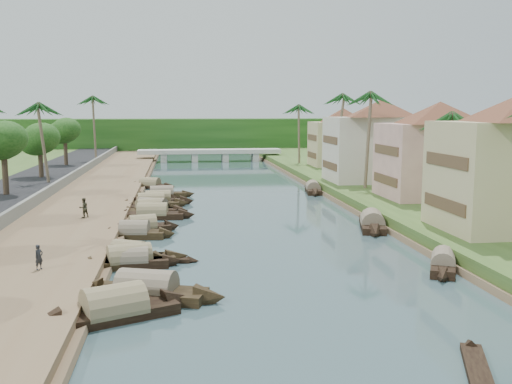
{
  "coord_description": "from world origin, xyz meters",
  "views": [
    {
      "loc": [
        -6.32,
        -40.9,
        10.0
      ],
      "look_at": [
        1.31,
        14.45,
        2.0
      ],
      "focal_mm": 40.0,
      "sensor_mm": 36.0,
      "label": 1
    }
  ],
  "objects": [
    {
      "name": "sampan_13",
      "position": [
        -9.93,
        33.51,
        0.41
      ],
      "size": [
        7.18,
        4.27,
        2.0
      ],
      "rotation": [
        0.0,
        0.0,
        -0.41
      ],
      "color": "black",
      "rests_on": "ground"
    },
    {
      "name": "canoe_2",
      "position": [
        -8.63,
        24.74,
        0.1
      ],
      "size": [
        4.9,
        0.87,
        0.71
      ],
      "rotation": [
        0.0,
        0.0,
        -0.03
      ],
      "color": "black",
      "rests_on": "ground"
    },
    {
      "name": "road",
      "position": [
        -24.5,
        20.0,
        0.7
      ],
      "size": [
        8.0,
        180.0,
        1.4
      ],
      "primitive_type": "cube",
      "color": "black",
      "rests_on": "ground"
    },
    {
      "name": "palm_6",
      "position": [
        -22.0,
        30.18,
        10.47
      ],
      "size": [
        3.2,
        3.2,
        10.83
      ],
      "color": "brown",
      "rests_on": "ground"
    },
    {
      "name": "canoe_1",
      "position": [
        -7.19,
        -3.49,
        0.1
      ],
      "size": [
        4.47,
        1.61,
        0.71
      ],
      "rotation": [
        0.0,
        0.0,
        -0.21
      ],
      "color": "black",
      "rests_on": "ground"
    },
    {
      "name": "treeline",
      "position": [
        0.0,
        100.0,
        4.0
      ],
      "size": [
        120.0,
        14.0,
        8.0
      ],
      "color": "#143C10",
      "rests_on": "ground"
    },
    {
      "name": "sampan_0",
      "position": [
        -8.09,
        -10.98,
        0.42
      ],
      "size": [
        9.04,
        4.63,
        2.34
      ],
      "rotation": [
        0.0,
        0.0,
        -0.33
      ],
      "color": "black",
      "rests_on": "ground"
    },
    {
      "name": "sampan_6",
      "position": [
        -9.82,
        4.15,
        0.41
      ],
      "size": [
        6.77,
        2.31,
        2.02
      ],
      "rotation": [
        0.0,
        0.0,
        -0.12
      ],
      "color": "black",
      "rests_on": "ground"
    },
    {
      "name": "building_far",
      "position": [
        18.99,
        28.0,
        6.38
      ],
      "size": [
        15.59,
        15.59,
        10.2
      ],
      "color": "beige",
      "rests_on": "right_bank"
    },
    {
      "name": "palm_7",
      "position": [
        14.0,
        53.24,
        10.49
      ],
      "size": [
        3.2,
        3.2,
        11.07
      ],
      "color": "brown",
      "rests_on": "ground"
    },
    {
      "name": "canoe_0",
      "position": [
        4.9,
        -21.66,
        0.1
      ],
      "size": [
        3.19,
        6.3,
        0.85
      ],
      "rotation": [
        0.0,
        0.0,
        1.19
      ],
      "color": "black",
      "rests_on": "ground"
    },
    {
      "name": "sampan_14",
      "position": [
        10.25,
        -7.72,
        0.4
      ],
      "size": [
        4.34,
        6.94,
        1.79
      ],
      "rotation": [
        0.0,
        0.0,
        1.11
      ],
      "color": "black",
      "rests_on": "ground"
    },
    {
      "name": "palm_2",
      "position": [
        15.0,
        21.49,
        11.61
      ],
      "size": [
        3.2,
        3.2,
        12.22
      ],
      "color": "brown",
      "rests_on": "ground"
    },
    {
      "name": "person_near",
      "position": [
        -14.45,
        -7.19,
        1.54
      ],
      "size": [
        0.62,
        0.65,
        1.49
      ],
      "primitive_type": "imported",
      "rotation": [
        0.0,
        0.0,
        0.9
      ],
      "color": "black",
      "rests_on": "left_bank"
    },
    {
      "name": "sampan_15",
      "position": [
        10.1,
        5.22,
        0.42
      ],
      "size": [
        3.91,
        8.68,
        2.27
      ],
      "rotation": [
        0.0,
        0.0,
        1.31
      ],
      "color": "black",
      "rests_on": "ground"
    },
    {
      "name": "tree_4",
      "position": [
        -24.0,
        36.12,
        6.23
      ],
      "size": [
        4.65,
        4.65,
        6.83
      ],
      "color": "#4C392B",
      "rests_on": "ground"
    },
    {
      "name": "palm_3",
      "position": [
        16.0,
        38.08,
        11.85
      ],
      "size": [
        3.2,
        3.2,
        12.44
      ],
      "color": "brown",
      "rests_on": "ground"
    },
    {
      "name": "sampan_2",
      "position": [
        -9.53,
        -4.32,
        0.41
      ],
      "size": [
        8.16,
        3.55,
        2.13
      ],
      "rotation": [
        0.0,
        0.0,
        0.25
      ],
      "color": "black",
      "rests_on": "ground"
    },
    {
      "name": "building_distant",
      "position": [
        19.99,
        48.0,
        5.88
      ],
      "size": [
        12.62,
        12.62,
        9.2
      ],
      "color": "tan",
      "rests_on": "right_bank"
    },
    {
      "name": "person_far",
      "position": [
        -14.49,
        9.34,
        1.66
      ],
      "size": [
        1.05,
        1.03,
        1.71
      ],
      "primitive_type": "imported",
      "rotation": [
        0.0,
        0.0,
        3.84
      ],
      "color": "#363626",
      "rests_on": "left_bank"
    },
    {
      "name": "ground",
      "position": [
        0.0,
        0.0,
        0.0
      ],
      "size": [
        220.0,
        220.0,
        0.0
      ],
      "primitive_type": "plane",
      "color": "#364D52",
      "rests_on": "ground"
    },
    {
      "name": "sampan_3",
      "position": [
        -9.45,
        -4.58,
        0.41
      ],
      "size": [
        6.76,
        1.75,
        1.86
      ],
      "rotation": [
        0.0,
        0.0,
        0.04
      ],
      "color": "black",
      "rests_on": "ground"
    },
    {
      "name": "sampan_9",
      "position": [
        -8.89,
        15.6,
        0.41
      ],
      "size": [
        7.91,
        4.92,
        2.06
      ],
      "rotation": [
        0.0,
        0.0,
        -0.45
      ],
      "color": "black",
      "rests_on": "ground"
    },
    {
      "name": "left_bank",
      "position": [
        -16.0,
        20.0,
        0.4
      ],
      "size": [
        10.0,
        180.0,
        0.8
      ],
      "primitive_type": "cube",
      "color": "brown",
      "rests_on": "ground"
    },
    {
      "name": "sampan_10",
      "position": [
        -9.15,
        18.76,
        0.42
      ],
      "size": [
        8.12,
        2.24,
        2.21
      ],
      "rotation": [
        0.0,
        0.0,
        0.06
      ],
      "color": "black",
      "rests_on": "ground"
    },
    {
      "name": "palm_8",
      "position": [
        -20.5,
        61.26,
        11.98
      ],
      "size": [
        3.2,
        3.2,
        12.4
      ],
      "color": "brown",
      "rests_on": "ground"
    },
    {
      "name": "sampan_4",
      "position": [
        -9.7,
        -2.73,
        0.41
      ],
      "size": [
        6.32,
        4.32,
        1.89
      ],
      "rotation": [
        0.0,
        0.0,
        -0.5
      ],
      "color": "black",
      "rests_on": "ground"
    },
    {
      "name": "bridge",
      "position": [
        0.0,
        72.0,
        1.72
      ],
      "size": [
        28.0,
        4.0,
        2.4
      ],
      "color": "#AFB0A4",
      "rests_on": "ground"
    },
    {
      "name": "tree_3",
      "position": [
        -24.0,
        20.51,
        6.84
      ],
      "size": [
        4.39,
        4.39,
        7.35
      ],
      "color": "#4C392B",
      "rests_on": "ground"
    },
    {
      "name": "right_bank",
      "position": [
        19.0,
        20.0,
        0.6
      ],
      "size": [
        16.0,
        180.0,
        1.2
      ],
      "primitive_type": "cube",
      "color": "#344F1F",
      "rests_on": "ground"
    },
    {
      "name": "sampan_1",
      "position": [
        -9.51,
        -13.77,
        0.42
      ],
      "size": [
        8.59,
        5.23,
        2.5
      ],
      "rotation": [
        0.0,
        0.0,
        0.42
      ],
      "color": "black",
      "rests_on": "ground"
    },
    {
      "name": "tree_5",
      "position": [
        -24.0,
        53.14,
        6.72
      ],
      "size": [
        4.48,
        4.48,
        7.27
      ],
      "color": "#4C392B",
      "rests_on": "ground"
    },
    {
      "name": "sampan_5",
      "position": [
        -9.31,
        6.33,
        0.41
      ],
      "size": [
        6.55,
        2.96,
        2.06
      ],
      "rotation": [
        0.0,
        0.0,
        0.23
      ],
      "color": "black",
      "rests_on": "ground"
    },
    {
      "name": "sampan_7",
      "position": [
        -8.74,
        12.27,
        0.41
      ],
      "size": [
        8.22,
        2.34,
        2.16
      ],
      "rotation": [
        0.0,
        0.0,
        -0.09
      ],
      "color": "black",
      "rests_on": "ground"
    },
    {
      "name": "sampan_11",
      "position": [
        -8.46,
        20.23,
        0.42
      ],
      "size": [
        7.79,
        1.98,
        2.24
      ],
      "rotation": [
        0.0,
        0.0,
        -0.0
      ],
      "color": "black",
      "rests_on": "ground"
    },
    {
      "name": "sampan_12",
      "position": [
        -8.23,
        25.43,
        0.41
      ],
      "size": [
        7.89,
        1.83,
        1.91
      ],
      "rotation": [
        0.0,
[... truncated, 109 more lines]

